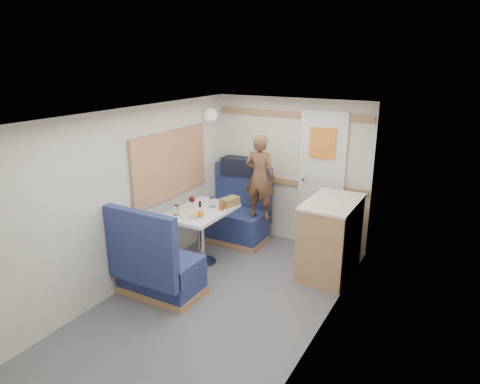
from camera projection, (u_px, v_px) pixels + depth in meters
The scene contains 26 objects.
floor at pixel (201, 318), 4.29m from camera, with size 4.50×4.50×0.00m, color #515156.
ceiling at pixel (194, 118), 3.69m from camera, with size 4.50×4.50×0.00m, color silver.
wall_back at pixel (291, 172), 5.87m from camera, with size 2.20×0.02×2.00m, color silver.
wall_left at pixel (111, 206), 4.50m from camera, with size 0.02×4.50×2.00m, color silver.
wall_right at pixel (309, 250), 3.48m from camera, with size 0.02×4.50×2.00m, color silver.
oak_trim_low at pixel (290, 182), 5.90m from camera, with size 2.15×0.02×0.08m, color #A6704B.
oak_trim_high at pixel (292, 115), 5.62m from camera, with size 2.15×0.02×0.08m, color #A6704B.
side_window at pixel (171, 164), 5.25m from camera, with size 0.04×1.30×0.72m, color #B4B99D.
rear_door at pixel (321, 178), 5.64m from camera, with size 0.62×0.12×1.86m.
dinette_table at pixel (201, 222), 5.26m from camera, with size 0.62×0.92×0.72m.
bench_far at pixel (236, 220), 6.06m from camera, with size 0.90×0.59×1.05m.
bench_near at pixel (157, 271), 4.62m from camera, with size 0.90×0.59×1.05m.
ledge at pixel (245, 176), 6.10m from camera, with size 0.90×0.14×0.04m, color #A6704B.
dome_light at pixel (210, 115), 5.79m from camera, with size 0.20×0.20×0.20m, color white.
galley_counter at pixel (330, 237), 5.07m from camera, with size 0.57×0.92×0.92m.
person at pixel (260, 177), 5.56m from camera, with size 0.41×0.27×1.12m, color brown.
duffel_bag at pixel (240, 166), 6.09m from camera, with size 0.50×0.24×0.24m, color black.
tray at pixel (197, 213), 5.09m from camera, with size 0.28×0.36×0.02m, color white.
orange_fruit at pixel (201, 214), 4.94m from camera, with size 0.07×0.07×0.07m, color #E04A09.
cheese_block at pixel (194, 215), 4.94m from camera, with size 0.11×0.06×0.04m, color #ECE088.
wine_glass at pixel (192, 200), 5.20m from camera, with size 0.08×0.08×0.17m.
tumbler_left at pixel (176, 210), 5.04m from camera, with size 0.07×0.07×0.12m, color white.
tumbler_right at pixel (212, 202), 5.32m from camera, with size 0.07×0.07×0.12m, color silver.
beer_glass at pixel (222, 207), 5.20m from camera, with size 0.06×0.06×0.09m, color brown.
pepper_grinder at pixel (200, 205), 5.25m from camera, with size 0.04×0.04×0.09m, color black.
bread_loaf at pixel (230, 202), 5.35m from camera, with size 0.14×0.25×0.11m, color brown.
Camera 1 is at (2.15, -3.05, 2.51)m, focal length 32.00 mm.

